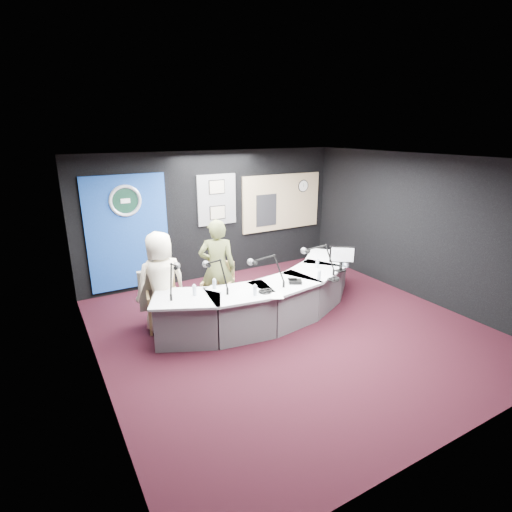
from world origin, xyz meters
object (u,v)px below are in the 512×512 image
armchair_left (163,299)px  person_woman (217,268)px  broadcast_desk (270,297)px  armchair_right (218,290)px  person_man (161,282)px

armchair_left → person_woman: size_ratio=0.60×
broadcast_desk → armchair_left: armchair_left is taller
armchair_right → broadcast_desk: bearing=7.9°
broadcast_desk → armchair_left: bearing=163.9°
broadcast_desk → armchair_right: (-0.76, 0.56, 0.09)m
armchair_right → person_man: (-1.02, -0.04, 0.38)m
broadcast_desk → person_man: bearing=163.9°
broadcast_desk → armchair_right: bearing=143.9°
armchair_left → person_man: person_man is taller
person_man → armchair_right: bearing=178.7°
broadcast_desk → person_woman: 1.07m
broadcast_desk → person_woman: (-0.76, 0.56, 0.51)m
armchair_right → person_woman: bearing=0.0°
armchair_right → person_woman: 0.42m
armchair_left → person_man: bearing=0.0°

